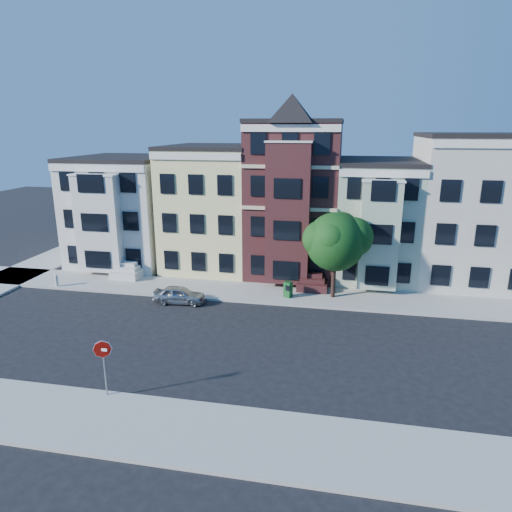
% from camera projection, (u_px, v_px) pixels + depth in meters
% --- Properties ---
extents(ground, '(120.00, 120.00, 0.00)m').
position_uv_depth(ground, '(264.00, 346.00, 25.36)').
color(ground, black).
extents(far_sidewalk, '(60.00, 4.00, 0.15)m').
position_uv_depth(far_sidewalk, '(284.00, 295.00, 32.89)').
color(far_sidewalk, '#9E9B93').
rests_on(far_sidewalk, ground).
extents(near_sidewalk, '(60.00, 4.00, 0.15)m').
position_uv_depth(near_sidewalk, '(229.00, 437.00, 17.78)').
color(near_sidewalk, '#9E9B93').
rests_on(near_sidewalk, ground).
extents(house_white, '(8.00, 9.00, 9.00)m').
position_uv_depth(house_white, '(127.00, 211.00, 40.56)').
color(house_white, silver).
rests_on(house_white, ground).
extents(house_yellow, '(7.00, 9.00, 10.00)m').
position_uv_depth(house_yellow, '(213.00, 209.00, 38.96)').
color(house_yellow, '#F0E497').
rests_on(house_yellow, ground).
extents(house_brown, '(7.00, 9.00, 12.00)m').
position_uv_depth(house_brown, '(295.00, 199.00, 37.41)').
color(house_brown, '#3C191A').
rests_on(house_brown, ground).
extents(house_green, '(6.00, 9.00, 9.00)m').
position_uv_depth(house_green, '(375.00, 220.00, 36.63)').
color(house_green, '#9EAE95').
rests_on(house_green, ground).
extents(house_cream, '(8.00, 9.00, 11.00)m').
position_uv_depth(house_cream, '(470.00, 211.00, 35.08)').
color(house_cream, beige).
rests_on(house_cream, ground).
extents(street_tree, '(8.00, 8.00, 7.45)m').
position_uv_depth(street_tree, '(335.00, 246.00, 31.26)').
color(street_tree, '#154B14').
rests_on(street_tree, far_sidewalk).
extents(parked_car, '(3.64, 1.65, 1.21)m').
position_uv_depth(parked_car, '(179.00, 295.00, 31.36)').
color(parked_car, '#A4A8AE').
rests_on(parked_car, ground).
extents(newspaper_box, '(0.65, 0.62, 1.13)m').
position_uv_depth(newspaper_box, '(288.00, 289.00, 32.07)').
color(newspaper_box, '#154F20').
rests_on(newspaper_box, far_sidewalk).
extents(fire_hydrant, '(0.31, 0.31, 0.74)m').
position_uv_depth(fire_hydrant, '(57.00, 282.00, 34.30)').
color(fire_hydrant, beige).
rests_on(fire_hydrant, far_sidewalk).
extents(stop_sign, '(0.83, 0.12, 3.01)m').
position_uv_depth(stop_sign, '(104.00, 365.00, 20.07)').
color(stop_sign, '#A20B05').
rests_on(stop_sign, near_sidewalk).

